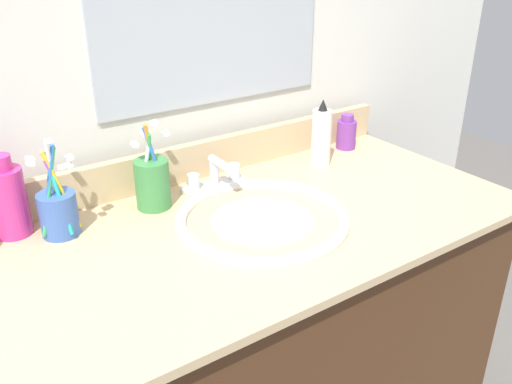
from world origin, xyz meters
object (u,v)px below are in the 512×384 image
Objects in this scene: faucet at (216,178)px; bottle_lotion_white at (321,136)px; bottle_soap_pink at (8,200)px; cup_green at (152,182)px; bottle_cream_purple at (346,133)px; cup_blue_plastic at (58,210)px.

faucet is 0.31m from bottle_lotion_white.
bottle_lotion_white reaches higher than faucet.
bottle_soap_pink is (-0.44, 0.05, 0.05)m from faucet.
bottle_lotion_white is at bearing -2.62° from cup_green.
bottle_cream_purple is 0.80m from cup_blue_plastic.
faucet is 0.36m from cup_blue_plastic.
cup_green is (0.28, -0.05, -0.02)m from bottle_soap_pink.
faucet is 0.44m from bottle_cream_purple.
bottle_cream_purple is 0.60m from cup_green.
bottle_cream_purple is (0.44, 0.03, 0.02)m from faucet.
bottle_lotion_white is 1.03× the size of bottle_soap_pink.
bottle_cream_purple reaches higher than faucet.
bottle_lotion_white is at bearing -5.44° from bottle_soap_pink.
bottle_soap_pink is at bearing 143.99° from cup_blue_plastic.
bottle_lotion_white is at bearing -1.25° from cup_blue_plastic.
cup_blue_plastic is at bearing -178.19° from cup_green.
bottle_lotion_white is 0.67m from cup_blue_plastic.
cup_green is (-0.16, -0.00, 0.03)m from faucet.
bottle_lotion_white is 0.46m from cup_green.
bottle_soap_pink is 0.10m from cup_blue_plastic.
bottle_soap_pink is at bearing 173.83° from faucet.
bottle_soap_pink is at bearing 174.56° from bottle_lotion_white.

